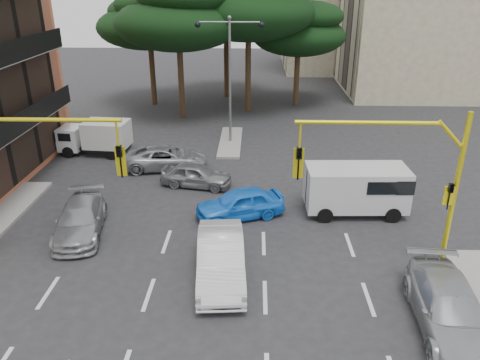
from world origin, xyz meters
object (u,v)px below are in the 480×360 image
object	(u,v)px
signal_mast_left	(17,166)
car_silver_cross_b	(196,175)
car_blue_compact	(240,203)
car_silver_parked	(450,309)
car_silver_cross_a	(166,158)
street_lamp_center	(230,59)
signal_mast_right	(406,171)
car_white_hatch	(221,258)
car_silver_wagon	(80,219)
van_white	(356,190)
box_truck_a	(95,138)

from	to	relation	value
signal_mast_left	car_silver_cross_b	world-z (taller)	signal_mast_left
car_blue_compact	car_silver_parked	bearing A→B (deg)	23.12
car_silver_cross_a	street_lamp_center	bearing A→B (deg)	-44.72
car_blue_compact	street_lamp_center	bearing A→B (deg)	165.26
signal_mast_right	car_white_hatch	distance (m)	7.15
signal_mast_right	street_lamp_center	bearing A→B (deg)	115.91
street_lamp_center	car_white_hatch	bearing A→B (deg)	-88.38
car_silver_wagon	van_white	size ratio (longest dim) A/B	1.00
street_lamp_center	box_truck_a	bearing A→B (deg)	-163.87
car_silver_cross_a	van_white	bearing A→B (deg)	-125.64
signal_mast_right	street_lamp_center	distance (m)	15.65
signal_mast_left	car_silver_cross_b	xyz separation A→B (m)	(5.39, 7.13, -3.26)
car_blue_compact	car_silver_cross_a	xyz separation A→B (m)	(-4.35, 5.74, -0.04)
car_white_hatch	car_silver_wagon	bearing A→B (deg)	149.84
signal_mast_left	van_white	world-z (taller)	signal_mast_left
car_silver_wagon	car_blue_compact	bearing A→B (deg)	3.99
car_silver_parked	box_truck_a	size ratio (longest dim) A/B	1.15
car_white_hatch	car_silver_cross_a	world-z (taller)	car_white_hatch
car_silver_cross_b	car_white_hatch	bearing A→B (deg)	-155.93
car_silver_wagon	car_silver_cross_b	distance (m)	6.62
car_silver_wagon	box_truck_a	xyz separation A→B (m)	(-2.37, 9.56, 0.40)
car_silver_cross_b	box_truck_a	distance (m)	8.09
street_lamp_center	van_white	distance (m)	12.21
car_silver_cross_a	car_silver_parked	size ratio (longest dim) A/B	0.93
signal_mast_left	box_truck_a	size ratio (longest dim) A/B	1.40
car_silver_wagon	street_lamp_center	bearing A→B (deg)	54.32
van_white	car_silver_cross_b	bearing A→B (deg)	-111.66
car_white_hatch	car_silver_wagon	distance (m)	6.82
car_silver_cross_b	van_white	bearing A→B (deg)	-98.51
car_silver_wagon	car_silver_parked	size ratio (longest dim) A/B	0.91
car_blue_compact	van_white	xyz separation A→B (m)	(5.25, 0.64, 0.45)
box_truck_a	car_silver_parked	bearing A→B (deg)	-128.83
street_lamp_center	van_white	world-z (taller)	street_lamp_center
signal_mast_left	car_blue_compact	bearing A→B (deg)	25.92
signal_mast_left	car_silver_parked	distance (m)	15.12
van_white	box_truck_a	distance (m)	16.03
signal_mast_right	box_truck_a	world-z (taller)	signal_mast_right
car_silver_parked	box_truck_a	world-z (taller)	box_truck_a
car_silver_cross_b	signal_mast_right	bearing A→B (deg)	-119.82
street_lamp_center	car_blue_compact	size ratio (longest dim) A/B	1.96
car_blue_compact	car_silver_wagon	distance (m)	6.88
car_silver_wagon	car_silver_cross_a	distance (m)	7.76
signal_mast_left	box_truck_a	world-z (taller)	signal_mast_left
car_silver_cross_a	car_silver_parked	world-z (taller)	car_silver_parked
car_silver_wagon	van_white	world-z (taller)	van_white
signal_mast_right	signal_mast_left	world-z (taller)	same
car_silver_parked	van_white	distance (m)	7.87
signal_mast_left	car_silver_cross_a	xyz separation A→B (m)	(3.41, 9.51, -3.25)
car_blue_compact	van_white	world-z (taller)	van_white
van_white	signal_mast_left	bearing A→B (deg)	-73.31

